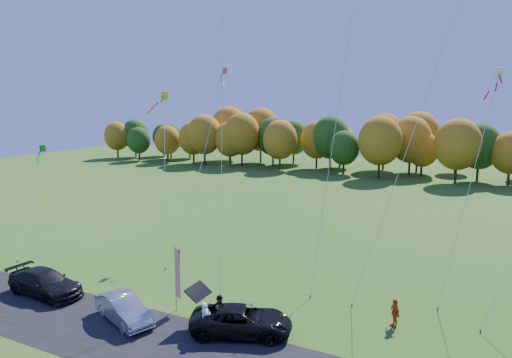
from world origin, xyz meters
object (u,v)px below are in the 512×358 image
at_px(silver_sedan, 124,309).
at_px(feather_flag, 177,272).
at_px(person_east, 395,313).
at_px(black_suv, 241,320).

height_order(silver_sedan, feather_flag, feather_flag).
relative_size(silver_sedan, feather_flag, 1.11).
distance_m(person_east, feather_flag, 12.32).
distance_m(silver_sedan, feather_flag, 3.48).
height_order(black_suv, person_east, person_east).
height_order(black_suv, silver_sedan, black_suv).
xyz_separation_m(black_suv, person_east, (7.09, 4.40, 0.04)).
bearing_deg(silver_sedan, person_east, -44.47).
relative_size(person_east, feather_flag, 0.40).
height_order(silver_sedan, person_east, person_east).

